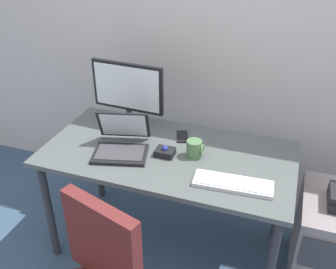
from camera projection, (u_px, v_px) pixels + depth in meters
name	position (u px, v px, depth m)	size (l,w,h in m)	color
ground_plane	(168.00, 244.00, 2.62)	(8.00, 8.00, 0.00)	#344B65
back_wall	(204.00, 14.00, 2.51)	(6.00, 0.10, 2.80)	beige
desk	(168.00, 163.00, 2.28)	(1.48, 0.76, 0.76)	#4B5151
file_cabinet	(331.00, 242.00, 2.24)	(0.42, 0.53, 0.59)	gray
monitor_main	(128.00, 91.00, 2.40)	(0.49, 0.18, 0.43)	#262628
keyboard	(233.00, 183.00, 1.96)	(0.42, 0.16, 0.03)	silver
laptop	(122.00, 143.00, 2.23)	(0.38, 0.38, 0.22)	black
trackball_mouse	(165.00, 152.00, 2.20)	(0.11, 0.09, 0.07)	black
coffee_mug	(195.00, 149.00, 2.17)	(0.10, 0.09, 0.10)	#4D7649
cell_phone	(182.00, 137.00, 2.39)	(0.07, 0.14, 0.01)	black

